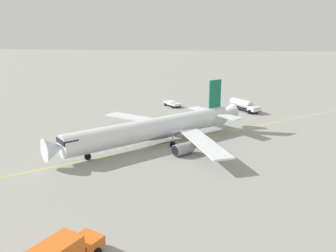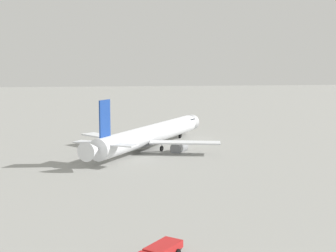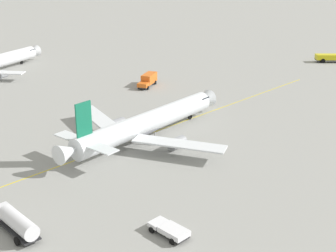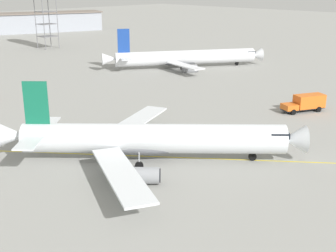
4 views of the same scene
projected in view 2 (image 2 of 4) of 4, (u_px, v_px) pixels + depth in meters
airliner_secondary at (150, 136)px, 99.42m from camera, size 28.15×40.23×11.26m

